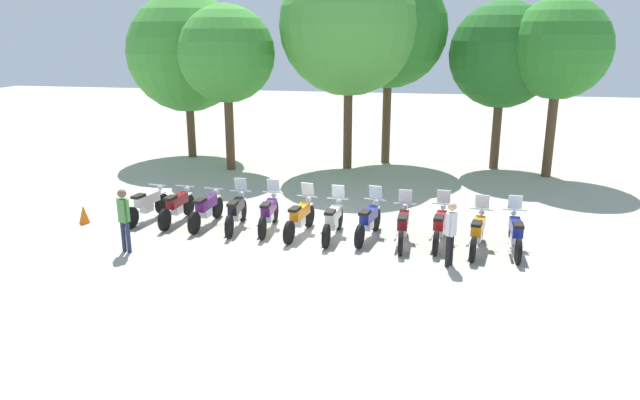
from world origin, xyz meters
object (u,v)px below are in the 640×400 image
Objects in this scene: motorcycle_6 at (333,220)px; motorcycle_8 at (403,226)px; motorcycle_1 at (177,206)px; person_1 at (451,229)px; motorcycle_0 at (147,204)px; motorcycle_7 at (369,220)px; tree_4 at (503,55)px; traffic_cone at (84,214)px; motorcycle_5 at (300,217)px; motorcycle_2 at (206,209)px; motorcycle_3 at (236,211)px; tree_5 at (559,49)px; tree_0 at (186,53)px; person_0 at (124,216)px; tree_1 at (226,54)px; tree_3 at (389,30)px; motorcycle_4 at (269,213)px; motorcycle_9 at (440,226)px; motorcycle_11 at (515,233)px; tree_2 at (349,25)px.

motorcycle_6 is 1.00× the size of motorcycle_8.
person_1 is (7.93, -1.95, 0.44)m from motorcycle_1.
motorcycle_7 reaches higher than motorcycle_0.
tree_4 reaches higher than traffic_cone.
motorcycle_6 is at bearing -86.44° from motorcycle_5.
motorcycle_2 is 5.79m from motorcycle_8.
motorcycle_3 is 13.71m from tree_5.
motorcycle_0 is at bearing -75.25° from tree_0.
person_0 is 16.05m from tree_4.
motorcycle_5 and motorcycle_6 have the same top height.
motorcycle_5 reaches higher than traffic_cone.
person_0 is at bearing 176.99° from motorcycle_1.
motorcycle_6 is 0.33× the size of tree_4.
motorcycle_6 is at bearing -85.21° from motorcycle_0.
motorcycle_2 is 13.61m from tree_4.
tree_1 is (-0.80, 7.05, 4.13)m from motorcycle_1.
tree_5 is at bearing -24.94° from motorcycle_7.
motorcycle_7 is 11.17m from tree_3.
person_1 is at bearing -45.87° from tree_1.
person_1 is 2.94× the size of traffic_cone.
tree_3 is at bearing 22.64° from tree_1.
motorcycle_5 is 4.68m from person_0.
tree_3 is 14.49× the size of traffic_cone.
tree_3 is at bearing -16.90° from motorcycle_4.
motorcycle_4 is at bearing -56.04° from tree_0.
tree_4 is at bearing -24.05° from person_0.
traffic_cone is (-14.52, -8.85, -4.60)m from tree_5.
motorcycle_0 is 8.66m from motorcycle_9.
person_1 reaches higher than motorcycle_1.
motorcycle_11 is (8.65, -0.54, 0.01)m from motorcycle_2.
person_0 is (-9.87, -1.94, 0.47)m from motorcycle_11.
motorcycle_6 is 10.24m from tree_1.
motorcycle_9 is 0.32× the size of tree_5.
motorcycle_7 is at bearing -125.20° from tree_5.
motorcycle_2 is 1.30× the size of person_0.
tree_2 reaches higher than tree_4.
motorcycle_2 is at bearing -9.71° from person_0.
motorcycle_5 is 12.60m from tree_0.
person_1 is at bearing -92.98° from motorcycle_0.
person_1 is at bearing -7.10° from traffic_cone.
tree_4 is (9.90, 9.30, 4.09)m from motorcycle_1.
motorcycle_2 is 7.23m from person_1.
motorcycle_6 and motorcycle_7 have the same top height.
motorcycle_3 is at bearing 12.58° from person_1.
tree_0 reaches higher than motorcycle_3.
motorcycle_5 is 3.97× the size of traffic_cone.
motorcycle_2 is at bearing -93.42° from motorcycle_1.
person_1 reaches higher than motorcycle_4.
tree_3 reaches higher than motorcycle_7.
tree_1 is at bearing 54.95° from motorcycle_9.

